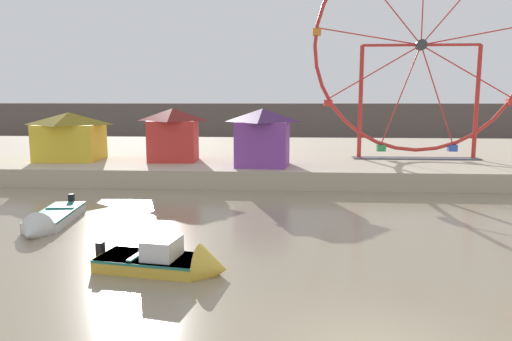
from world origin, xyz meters
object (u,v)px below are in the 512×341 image
motorboat_mustard_yellow (174,262)px  ferris_wheel_red_frame (421,48)px  carnival_booth_red_striped (173,134)px  carnival_booth_purple_stall (263,136)px  motorboat_pale_grey (48,222)px  carnival_booth_yellow_awning (70,135)px

motorboat_mustard_yellow → ferris_wheel_red_frame: 24.11m
ferris_wheel_red_frame → carnival_booth_red_striped: 17.09m
carnival_booth_purple_stall → carnival_booth_red_striped: bearing=166.5°
motorboat_pale_grey → ferris_wheel_red_frame: 24.78m
motorboat_mustard_yellow → carnival_booth_purple_stall: bearing=92.6°
carnival_booth_yellow_awning → ferris_wheel_red_frame: bearing=1.9°
carnival_booth_red_striped → carnival_booth_yellow_awning: size_ratio=0.77×
motorboat_mustard_yellow → ferris_wheel_red_frame: (11.99, 19.31, 8.04)m
motorboat_pale_grey → carnival_booth_red_striped: 13.10m
motorboat_mustard_yellow → carnival_booth_red_striped: 17.88m
motorboat_pale_grey → carnival_booth_purple_stall: bearing=136.1°
carnival_booth_purple_stall → motorboat_pale_grey: bearing=-122.2°
motorboat_pale_grey → carnival_booth_red_striped: (2.15, 12.65, 2.60)m
motorboat_mustard_yellow → carnival_booth_purple_stall: size_ratio=1.19×
motorboat_pale_grey → carnival_booth_yellow_awning: carnival_booth_yellow_awning is taller
carnival_booth_red_striped → carnival_booth_yellow_awning: 6.90m
motorboat_mustard_yellow → carnival_booth_red_striped: size_ratio=1.23×
carnival_booth_red_striped → carnival_booth_yellow_awning: carnival_booth_red_striped is taller
carnival_booth_red_striped → carnival_booth_yellow_awning: (-6.90, -0.04, -0.14)m
motorboat_pale_grey → carnival_booth_purple_stall: (8.07, 10.70, 2.62)m
motorboat_mustard_yellow → carnival_booth_purple_stall: carnival_booth_purple_stall is taller
motorboat_pale_grey → carnival_booth_yellow_awning: bearing=-166.2°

